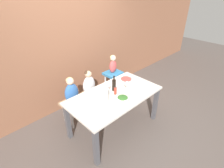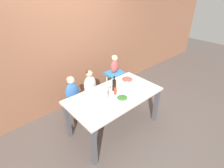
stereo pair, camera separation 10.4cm
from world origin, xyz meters
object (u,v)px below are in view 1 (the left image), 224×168
Objects in this scene: wine_glass_near at (127,84)px; dinner_plate_back_left at (85,98)px; chair_far_center at (90,97)px; wine_bottle at (114,85)px; dinner_plate_back_right at (126,79)px; person_child_left at (71,91)px; person_baby_right at (113,63)px; chair_far_left at (73,105)px; person_child_center at (89,83)px; paper_towel_roll at (105,96)px; salad_bowl_large at (123,98)px; dinner_plate_front_left at (99,111)px; chair_right_highchair at (113,79)px; wine_glass_far at (108,85)px.

wine_glass_near reaches higher than dinner_plate_back_left.
dinner_plate_back_left reaches higher than chair_far_center.
dinner_plate_back_right is at bearing 14.57° from wine_bottle.
person_child_left is 1.34× the size of person_baby_right.
person_child_center is (0.40, 0.00, 0.33)m from chair_far_left.
paper_towel_roll is 1.37× the size of salad_bowl_large.
wine_glass_near is 0.44m from dinner_plate_back_right.
dinner_plate_back_right is (1.04, 0.39, 0.00)m from dinner_plate_front_left.
dinner_plate_front_left is at bearing -99.56° from dinner_plate_back_left.
dinner_plate_back_right is at bearing 20.36° from dinner_plate_front_left.
person_child_left is (-1.05, 0.00, 0.15)m from chair_right_highchair.
wine_bottle is 1.48× the size of wine_glass_far.
salad_bowl_large is (-0.64, -0.88, -0.14)m from person_baby_right.
person_child_left is 2.67× the size of salad_bowl_large.
dinner_plate_back_right is at bearing -98.66° from chair_right_highchair.
salad_bowl_large is at bearing -149.83° from wine_glass_near.
chair_far_center is 0.33m from person_child_center.
chair_far_center is (0.40, 0.00, 0.00)m from chair_far_left.
chair_right_highchair is 3.43× the size of dinner_plate_back_left.
dinner_plate_back_left is 0.97m from dinner_plate_back_right.
person_baby_right is at bearing 39.29° from paper_towel_roll.
person_baby_right is at bearing 21.17° from dinner_plate_back_left.
paper_towel_roll is at bearing -68.01° from dinner_plate_back_left.
salad_bowl_large is (0.41, -0.88, 0.08)m from person_child_left.
wine_glass_near is (0.53, 0.01, 0.00)m from paper_towel_roll.
dinner_plate_back_left is (0.07, 0.43, 0.00)m from dinner_plate_front_left.
wine_glass_near is (0.28, -0.73, 0.50)m from chair_far_center.
chair_far_center is 1.01m from dinner_plate_front_left.
person_child_left is 2.51× the size of dinner_plate_back_left.
person_child_center is at bearing -179.97° from person_baby_right.
wine_glass_near and wine_glass_far have the same top height.
paper_towel_roll is at bearing 23.35° from dinner_plate_front_left.
person_child_left is at bearing -179.98° from person_baby_right.
dinner_plate_back_left is at bearing -87.69° from chair_far_left.
person_child_left is 0.40m from person_child_center.
chair_far_center is at bearing -0.09° from person_child_left.
chair_far_center is 2.40× the size of wine_glass_near.
person_child_center reaches higher than dinner_plate_back_right.
person_child_left is 1.00× the size of person_child_center.
wine_glass_near reaches higher than chair_far_center.
chair_far_left is 0.40m from chair_far_center.
chair_far_center is 2.18× the size of dinner_plate_back_right.
person_child_left is (-0.40, 0.00, 0.33)m from chair_far_center.
wine_glass_far reaches higher than dinner_plate_front_left.
wine_glass_far is at bearing -139.89° from person_baby_right.
wine_glass_near is (-0.38, -0.73, -0.04)m from person_baby_right.
wine_glass_near is 0.32m from salad_bowl_large.
wine_glass_far is (0.26, 0.20, 0.00)m from paper_towel_roll.
salad_bowl_large is at bearing -90.79° from wine_glass_far.
person_child_left reaches higher than salad_bowl_large.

